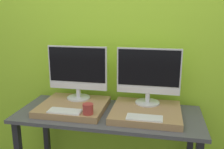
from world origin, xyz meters
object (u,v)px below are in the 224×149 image
(monitor_right, at_px, (148,74))
(keyboard_left, at_px, (65,111))
(mug, at_px, (88,109))
(keyboard_right, at_px, (144,118))
(monitor_left, at_px, (78,71))

(monitor_right, bearing_deg, keyboard_left, -152.52)
(mug, bearing_deg, keyboard_right, 0.00)
(keyboard_left, bearing_deg, monitor_right, 27.48)
(monitor_right, xyz_separation_m, keyboard_right, (0.00, -0.33, -0.25))
(monitor_left, height_order, monitor_right, same)
(keyboard_left, height_order, mug, mug)
(monitor_left, xyz_separation_m, keyboard_left, (0.00, -0.33, -0.25))
(keyboard_right, bearing_deg, monitor_left, 152.52)
(keyboard_right, bearing_deg, keyboard_left, 180.00)
(mug, relative_size, keyboard_right, 0.31)
(mug, xyz_separation_m, keyboard_right, (0.44, 0.00, -0.03))
(monitor_left, distance_m, keyboard_right, 0.75)
(keyboard_left, relative_size, keyboard_right, 1.00)
(keyboard_left, xyz_separation_m, keyboard_right, (0.63, 0.00, 0.00))
(monitor_left, relative_size, keyboard_left, 2.00)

